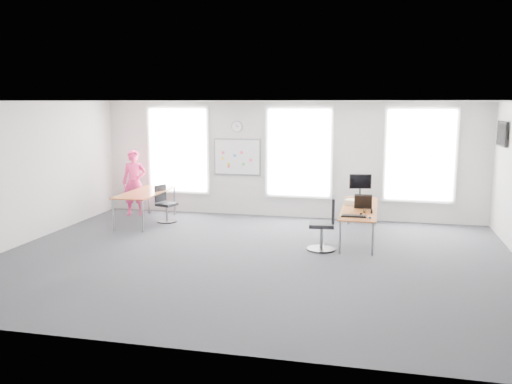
% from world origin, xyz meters
% --- Properties ---
extents(floor, '(10.00, 10.00, 0.00)m').
position_xyz_m(floor, '(0.00, 0.00, 0.00)').
color(floor, '#2A2A2F').
rests_on(floor, ground).
extents(ceiling, '(10.00, 10.00, 0.00)m').
position_xyz_m(ceiling, '(0.00, 0.00, 3.00)').
color(ceiling, white).
rests_on(ceiling, ground).
extents(wall_back, '(10.00, 0.00, 10.00)m').
position_xyz_m(wall_back, '(0.00, 4.00, 1.50)').
color(wall_back, silver).
rests_on(wall_back, ground).
extents(wall_front, '(10.00, 0.00, 10.00)m').
position_xyz_m(wall_front, '(0.00, -4.00, 1.50)').
color(wall_front, silver).
rests_on(wall_front, ground).
extents(wall_left, '(0.00, 10.00, 10.00)m').
position_xyz_m(wall_left, '(-5.00, 0.00, 1.50)').
color(wall_left, silver).
rests_on(wall_left, ground).
extents(window_left, '(1.60, 0.06, 2.20)m').
position_xyz_m(window_left, '(-3.00, 3.97, 1.70)').
color(window_left, silver).
rests_on(window_left, wall_back).
extents(window_mid, '(1.60, 0.06, 2.20)m').
position_xyz_m(window_mid, '(0.30, 3.97, 1.70)').
color(window_mid, silver).
rests_on(window_mid, wall_back).
extents(window_right, '(1.60, 0.06, 2.20)m').
position_xyz_m(window_right, '(3.30, 3.97, 1.70)').
color(window_right, silver).
rests_on(window_right, wall_back).
extents(desk_right, '(0.76, 2.84, 0.69)m').
position_xyz_m(desk_right, '(1.94, 2.08, 0.65)').
color(desk_right, '#B45D30').
rests_on(desk_right, ground).
extents(desk_left, '(0.86, 2.14, 0.78)m').
position_xyz_m(desk_left, '(-3.34, 2.53, 0.72)').
color(desk_left, '#B45D30').
rests_on(desk_left, ground).
extents(chair_right, '(0.59, 0.59, 1.10)m').
position_xyz_m(chair_right, '(1.30, 0.91, 0.48)').
color(chair_right, black).
rests_on(chair_right, ground).
extents(chair_left, '(0.53, 0.52, 0.93)m').
position_xyz_m(chair_left, '(-2.90, 2.69, 0.41)').
color(chair_left, black).
rests_on(chair_left, ground).
extents(person, '(0.71, 0.54, 1.74)m').
position_xyz_m(person, '(-4.00, 3.30, 0.87)').
color(person, '#EA2B6D').
rests_on(person, ground).
extents(whiteboard, '(1.20, 0.03, 0.90)m').
position_xyz_m(whiteboard, '(-1.35, 3.97, 1.55)').
color(whiteboard, white).
rests_on(whiteboard, wall_back).
extents(wall_clock, '(0.30, 0.04, 0.30)m').
position_xyz_m(wall_clock, '(-1.35, 3.97, 2.35)').
color(wall_clock, gray).
rests_on(wall_clock, wall_back).
extents(tv, '(0.06, 0.90, 0.55)m').
position_xyz_m(tv, '(4.95, 3.00, 2.30)').
color(tv, black).
rests_on(tv, wall_right).
extents(keyboard, '(0.50, 0.19, 0.02)m').
position_xyz_m(keyboard, '(1.87, 1.05, 0.70)').
color(keyboard, black).
rests_on(keyboard, desk_right).
extents(mouse, '(0.09, 0.12, 0.04)m').
position_xyz_m(mouse, '(2.19, 0.95, 0.71)').
color(mouse, black).
rests_on(mouse, desk_right).
extents(lens_cap, '(0.08, 0.08, 0.01)m').
position_xyz_m(lens_cap, '(2.00, 1.36, 0.70)').
color(lens_cap, black).
rests_on(lens_cap, desk_right).
extents(headphones, '(0.19, 0.10, 0.11)m').
position_xyz_m(headphones, '(2.13, 1.47, 0.74)').
color(headphones, black).
rests_on(headphones, desk_right).
extents(laptop_sleeve, '(0.38, 0.21, 0.31)m').
position_xyz_m(laptop_sleeve, '(2.02, 1.94, 0.84)').
color(laptop_sleeve, black).
rests_on(laptop_sleeve, desk_right).
extents(paper_stack, '(0.42, 0.35, 0.12)m').
position_xyz_m(paper_stack, '(1.80, 2.35, 0.75)').
color(paper_stack, beige).
rests_on(paper_stack, desk_right).
extents(monitor, '(0.52, 0.22, 0.59)m').
position_xyz_m(monitor, '(1.90, 3.25, 1.04)').
color(monitor, black).
rests_on(monitor, desk_right).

